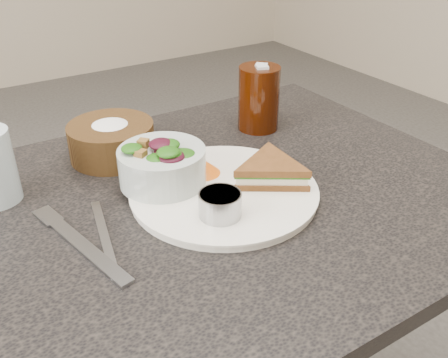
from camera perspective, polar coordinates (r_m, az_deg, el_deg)
The scene contains 9 objects.
dinner_plate at distance 0.80m, azimuth 0.00°, elevation -1.46°, with size 0.30×0.30×0.01m, color white.
sandwich at distance 0.81m, azimuth 5.36°, elevation 0.90°, with size 0.14×0.14×0.04m, color brown, non-canonical shape.
salad_bowl at distance 0.80m, azimuth -7.11°, elevation 2.19°, with size 0.14×0.14×0.08m, color #B1BEB9, non-canonical shape.
dressing_ramekin at distance 0.72m, azimuth -0.45°, elevation -2.96°, with size 0.06×0.06×0.04m, color #95969A.
orange_wedge at distance 0.84m, azimuth -2.47°, elevation 1.48°, with size 0.06×0.06×0.03m, color orange.
fork at distance 0.72m, azimuth -15.66°, elevation -7.51°, with size 0.02×0.21×0.01m, color #979AA1.
knife at distance 0.73m, azimuth -13.49°, elevation -6.49°, with size 0.01×0.19×0.00m, color #ACAEB4.
bread_basket at distance 0.93m, azimuth -12.78°, elevation 4.94°, with size 0.15×0.15×0.09m, color #4A3318, non-canonical shape.
cola_glass at distance 1.02m, azimuth 4.01°, elevation 9.51°, with size 0.08×0.08×0.14m, color black, non-canonical shape.
Camera 1 is at (-0.31, -0.59, 1.18)m, focal length 40.00 mm.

